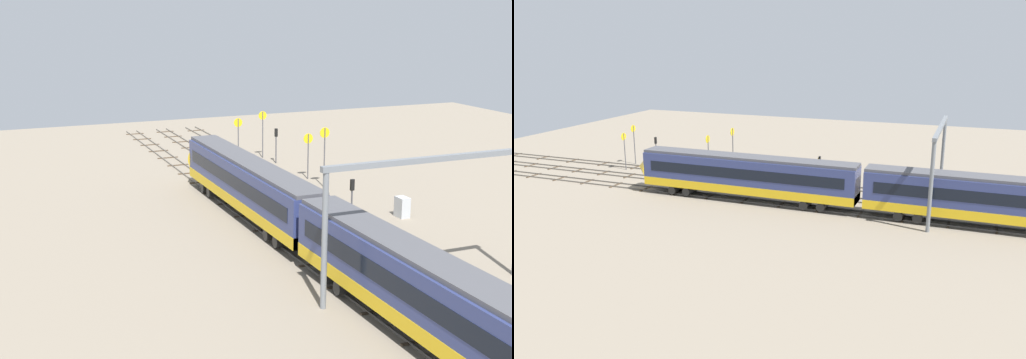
% 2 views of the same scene
% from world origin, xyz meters
% --- Properties ---
extents(ground_plane, '(112.91, 112.91, 0.00)m').
position_xyz_m(ground_plane, '(0.00, 0.00, 0.00)').
color(ground_plane, gray).
extents(track_near_foreground, '(96.91, 2.40, 0.16)m').
position_xyz_m(track_near_foreground, '(0.00, -4.31, 0.07)').
color(track_near_foreground, '#59544C').
rests_on(track_near_foreground, ground).
extents(track_second_near, '(96.91, 2.40, 0.16)m').
position_xyz_m(track_second_near, '(0.00, 0.00, 0.07)').
color(track_second_near, '#59544C').
rests_on(track_second_near, ground).
extents(track_with_train, '(96.91, 2.40, 0.16)m').
position_xyz_m(track_with_train, '(0.00, 4.31, 0.07)').
color(track_with_train, '#59544C').
rests_on(track_with_train, ground).
extents(train, '(50.40, 3.24, 4.80)m').
position_xyz_m(train, '(-7.84, 4.31, 2.66)').
color(train, navy).
rests_on(train, ground).
extents(overhead_gantry, '(0.40, 14.94, 8.67)m').
position_xyz_m(overhead_gantry, '(-15.18, -0.04, 6.29)').
color(overhead_gantry, slate).
rests_on(overhead_gantry, ground).
extents(speed_sign_near_foreground, '(0.14, 1.02, 5.94)m').
position_xyz_m(speed_sign_near_foreground, '(10.58, -6.30, 3.90)').
color(speed_sign_near_foreground, '#4C4C51').
rests_on(speed_sign_near_foreground, ground).
extents(speed_sign_mid_trackside, '(0.14, 0.98, 5.46)m').
position_xyz_m(speed_sign_mid_trackside, '(25.51, -6.04, 3.58)').
color(speed_sign_mid_trackside, '#4C4C51').
rests_on(speed_sign_mid_trackside, ground).
extents(speed_sign_far_trackside, '(0.14, 1.03, 4.74)m').
position_xyz_m(speed_sign_far_trackside, '(14.16, -6.31, 3.18)').
color(speed_sign_far_trackside, '#4C4C51').
rests_on(speed_sign_far_trackside, ground).
extents(speed_sign_distant_end, '(0.14, 1.00, 4.98)m').
position_xyz_m(speed_sign_distant_end, '(24.68, -2.69, 3.31)').
color(speed_sign_distant_end, '#4C4C51').
rests_on(speed_sign_distant_end, ground).
extents(signal_light_trackside_approach, '(0.31, 0.32, 4.09)m').
position_xyz_m(signal_light_trackside_approach, '(-2.24, -2.09, 2.70)').
color(signal_light_trackside_approach, '#4C4C51').
rests_on(signal_light_trackside_approach, ground).
extents(signal_light_trackside_departure, '(0.31, 0.32, 3.97)m').
position_xyz_m(signal_light_trackside_departure, '(22.19, -6.27, 2.63)').
color(signal_light_trackside_departure, '#4C4C51').
rests_on(signal_light_trackside_departure, ground).
extents(relay_cabinet, '(1.25, 0.87, 1.74)m').
position_xyz_m(relay_cabinet, '(-1.02, -7.70, 0.87)').
color(relay_cabinet, '#B2B7BC').
rests_on(relay_cabinet, ground).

